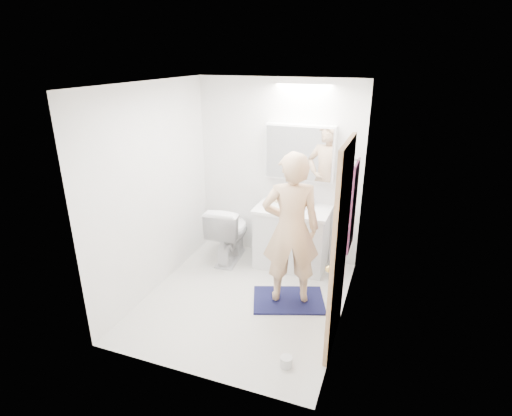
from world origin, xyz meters
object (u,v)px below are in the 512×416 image
at_px(vanity_cabinet, 292,239).
at_px(toilet_paper_roll, 286,362).
at_px(medicine_cabinet, 300,152).
at_px(toilet, 229,232).
at_px(soap_bottle_a, 277,195).
at_px(toothbrush_cup, 310,202).
at_px(person, 291,229).
at_px(soap_bottle_b, 282,195).

distance_m(vanity_cabinet, toilet_paper_roll, 1.92).
height_order(medicine_cabinet, toilet, medicine_cabinet).
xyz_separation_m(soap_bottle_a, toothbrush_cup, (0.45, 0.01, -0.06)).
relative_size(vanity_cabinet, toilet_paper_roll, 8.18).
xyz_separation_m(toothbrush_cup, toilet_paper_roll, (0.27, -1.99, -0.82)).
xyz_separation_m(person, toothbrush_cup, (-0.01, 0.99, -0.04)).
bearing_deg(person, soap_bottle_b, -87.35).
bearing_deg(vanity_cabinet, person, -76.32).
relative_size(toilet, person, 0.47).
bearing_deg(soap_bottle_b, toothbrush_cup, -2.90).
relative_size(person, toothbrush_cup, 17.13).
distance_m(toothbrush_cup, toilet_paper_roll, 2.17).
relative_size(medicine_cabinet, toothbrush_cup, 8.81).
distance_m(toilet, toilet_paper_roll, 2.19).
bearing_deg(soap_bottle_b, soap_bottle_a, -152.36).
bearing_deg(toilet_paper_roll, medicine_cabinet, 102.49).
xyz_separation_m(medicine_cabinet, person, (0.19, -1.04, -0.60)).
bearing_deg(soap_bottle_a, vanity_cabinet, -29.63).
bearing_deg(vanity_cabinet, medicine_cabinet, 86.82).
bearing_deg(toothbrush_cup, vanity_cabinet, -139.72).
height_order(toilet, soap_bottle_b, soap_bottle_b).
height_order(soap_bottle_b, toilet_paper_roll, soap_bottle_b).
height_order(toilet, toilet_paper_roll, toilet).
relative_size(medicine_cabinet, toilet, 1.10).
xyz_separation_m(soap_bottle_b, toilet_paper_roll, (0.67, -2.01, -0.86)).
bearing_deg(person, toilet, -53.58).
height_order(toilet, soap_bottle_a, soap_bottle_a).
xyz_separation_m(toilet, toilet_paper_roll, (1.31, -1.71, -0.35)).
xyz_separation_m(person, soap_bottle_a, (-0.46, 0.98, 0.02)).
height_order(medicine_cabinet, toothbrush_cup, medicine_cabinet).
distance_m(toilet, toothbrush_cup, 1.17).
height_order(medicine_cabinet, person, medicine_cabinet).
height_order(medicine_cabinet, soap_bottle_a, medicine_cabinet).
bearing_deg(vanity_cabinet, toilet, -172.26).
bearing_deg(soap_bottle_b, person, -67.95).
relative_size(medicine_cabinet, person, 0.51).
bearing_deg(toilet_paper_roll, soap_bottle_b, 108.43).
relative_size(person, toilet_paper_roll, 15.55).
xyz_separation_m(medicine_cabinet, soap_bottle_a, (-0.28, -0.06, -0.58)).
distance_m(toilet, soap_bottle_b, 0.87).
xyz_separation_m(medicine_cabinet, toothbrush_cup, (0.18, -0.05, -0.63)).
bearing_deg(medicine_cabinet, toilet, -159.25).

